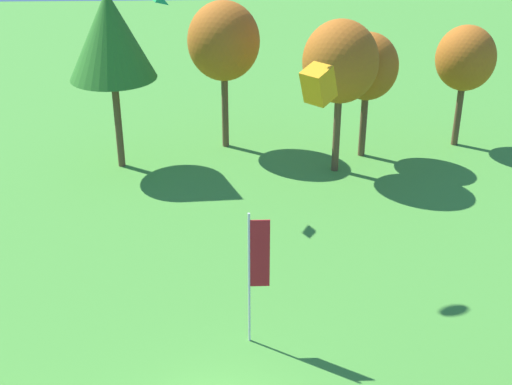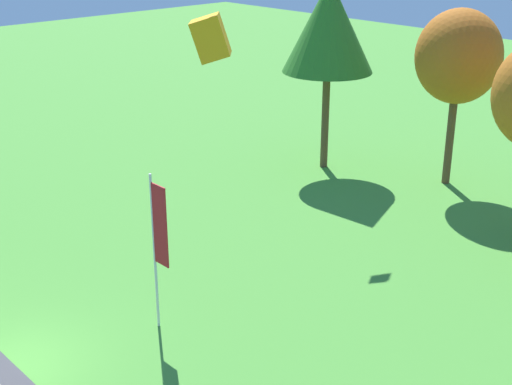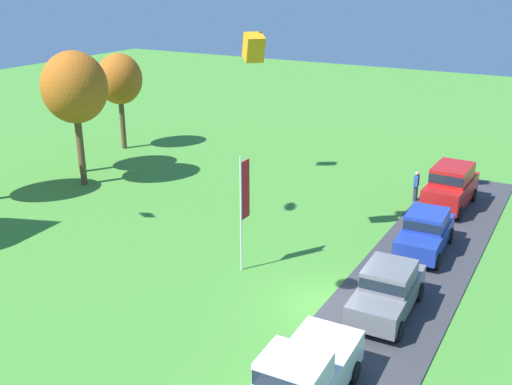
# 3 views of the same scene
# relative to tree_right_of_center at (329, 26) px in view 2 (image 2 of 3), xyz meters

# --- Properties ---
(ground_plane) EXTENTS (120.00, 120.00, 0.00)m
(ground_plane) POSITION_rel_tree_right_of_center_xyz_m (5.23, -18.81, -6.85)
(ground_plane) COLOR #478E33
(tree_right_of_center) EXTENTS (4.27, 4.27, 9.02)m
(tree_right_of_center) POSITION_rel_tree_right_of_center_xyz_m (0.00, 0.00, 0.00)
(tree_right_of_center) COLOR brown
(tree_right_of_center) RESTS_ON ground
(tree_center_back) EXTENTS (3.78, 3.78, 7.98)m
(tree_center_back) POSITION_rel_tree_right_of_center_xyz_m (5.42, 2.45, -0.99)
(tree_center_back) COLOR brown
(tree_center_back) RESTS_ON ground
(flag_banner) EXTENTS (0.71, 0.08, 4.96)m
(flag_banner) POSITION_rel_tree_right_of_center_xyz_m (6.50, -14.60, -3.71)
(flag_banner) COLOR silver
(flag_banner) RESTS_ON ground
(kite_box_trailing_tail) EXTENTS (1.22, 1.23, 1.20)m
(kite_box_trailing_tail) POSITION_rel_tree_right_of_center_xyz_m (8.36, -14.02, 2.07)
(kite_box_trailing_tail) COLOR orange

